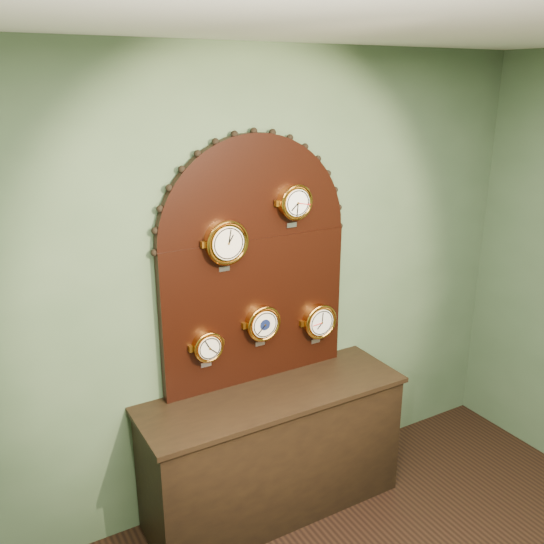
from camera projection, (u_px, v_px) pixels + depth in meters
wall_back at (251, 289)px, 3.53m from camera, size 4.00×0.00×4.00m
shop_counter at (274, 453)px, 3.62m from camera, size 1.60×0.50×0.80m
display_board at (255, 255)px, 3.41m from camera, size 1.26×0.06×1.53m
roman_clock at (226, 242)px, 3.22m from camera, size 0.26×0.08×0.31m
arabic_clock at (295, 202)px, 3.37m from camera, size 0.21×0.08×0.26m
hygrometer at (208, 346)px, 3.34m from camera, size 0.18×0.08×0.24m
barometer at (262, 323)px, 3.49m from camera, size 0.22×0.08×0.27m
tide_clock at (319, 321)px, 3.71m from camera, size 0.23×0.08×0.28m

